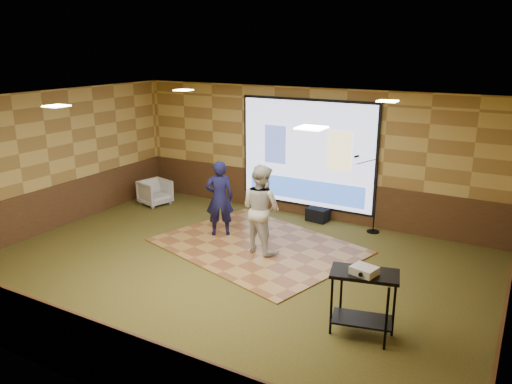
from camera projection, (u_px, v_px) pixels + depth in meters
The scene contains 19 objects.
ground at pixel (227, 270), 8.99m from camera, with size 9.00×9.00×0.00m, color #373E1C.
room_shell at pixel (225, 157), 8.39m from camera, with size 9.04×7.04×3.02m.
wainscot_back at pixel (306, 196), 11.76m from camera, with size 9.00×0.04×0.95m, color #452817.
wainscot_front at pixel (69, 344), 5.95m from camera, with size 9.00×0.04×0.95m, color #452817.
wainscot_left at pixel (55, 207), 10.96m from camera, with size 0.04×7.00×0.95m, color #452817.
wainscot_right at pixel (505, 309), 6.74m from camera, with size 0.04×7.00×0.95m, color #452817.
projector_screen at pixel (307, 155), 11.44m from camera, with size 3.32×0.06×2.52m.
downlight_nw at pixel (183, 90), 10.68m from camera, with size 0.32×0.32×0.02m, color beige.
downlight_ne at pixel (388, 101), 8.61m from camera, with size 0.32×0.32×0.02m, color beige.
downlight_sw at pixel (56, 106), 7.93m from camera, with size 0.32×0.32×0.02m, color beige.
downlight_se at pixel (311, 128), 5.85m from camera, with size 0.32×0.32×0.02m, color beige.
dance_floor at pixel (258, 246), 10.04m from camera, with size 3.77×2.87×0.03m, color #A4763C.
player_left at pixel (220, 198), 10.41m from camera, with size 0.58×0.38×1.60m, color #14143F.
player_right at pixel (261, 209), 9.55m from camera, with size 0.84×0.65×1.73m, color beige.
av_table at pixel (364, 292), 6.81m from camera, with size 0.91×0.48×0.96m.
projector at pixel (364, 270), 6.66m from camera, with size 0.32×0.27×0.11m, color silver.
mic_stand at pixel (372, 210), 10.71m from camera, with size 0.65×0.27×1.67m.
banquet_chair at pixel (155, 192), 12.61m from camera, with size 0.67×0.69×0.63m, color gray.
duffel_bag at pixel (318, 215), 11.47m from camera, with size 0.48×0.32×0.30m, color black.
Camera 1 is at (4.50, -6.89, 3.91)m, focal length 35.00 mm.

